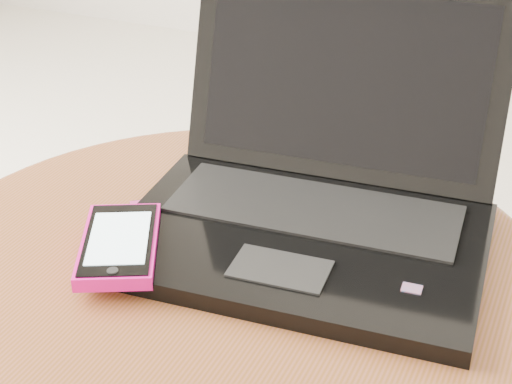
% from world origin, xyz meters
% --- Properties ---
extents(table, '(0.63, 0.63, 0.50)m').
position_xyz_m(table, '(0.06, 0.03, 0.39)').
color(table, brown).
rests_on(table, ground).
extents(laptop, '(0.36, 0.33, 0.22)m').
position_xyz_m(laptop, '(0.11, 0.13, 0.54)').
color(laptop, black).
rests_on(laptop, table).
extents(phone_black, '(0.13, 0.14, 0.01)m').
position_xyz_m(phone_black, '(-0.01, 0.06, 0.51)').
color(phone_black, black).
rests_on(phone_black, table).
extents(phone_pink, '(0.12, 0.14, 0.02)m').
position_xyz_m(phone_pink, '(-0.03, 0.00, 0.52)').
color(phone_pink, '#E40D89').
rests_on(phone_pink, phone_black).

